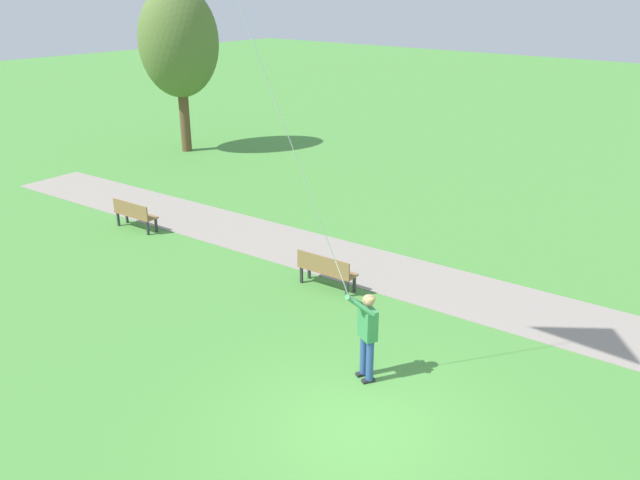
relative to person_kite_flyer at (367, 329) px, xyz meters
name	(u,v)px	position (x,y,z in m)	size (l,w,h in m)	color
ground_plane	(360,430)	(-1.27, -0.84, -1.05)	(120.00, 120.00, 0.00)	#4C8E3D
walkway_path	(431,284)	(4.35, 1.16, -1.04)	(2.40, 32.00, 0.02)	gray
person_kite_flyer	(367,329)	(0.00, 0.00, 0.00)	(0.63, 0.51, 1.83)	#232328
park_bench_near_walkway	(326,269)	(2.53, 3.04, -0.54)	(0.55, 1.53, 0.88)	olive
park_bench_far_walkway	(134,213)	(2.01, 10.02, -0.54)	(0.55, 1.53, 0.88)	olive
tree_lakeside_far	(179,43)	(9.44, 16.67, 3.56)	(3.46, 3.11, 6.93)	brown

